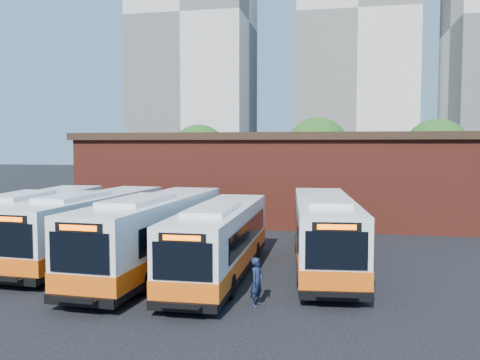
% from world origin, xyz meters
% --- Properties ---
extents(ground, '(220.00, 220.00, 0.00)m').
position_xyz_m(ground, '(0.00, 0.00, 0.00)').
color(ground, black).
extents(bus_farwest, '(3.61, 12.24, 3.29)m').
position_xyz_m(bus_farwest, '(-10.64, 4.24, 1.50)').
color(bus_farwest, white).
rests_on(bus_farwest, ground).
extents(bus_west, '(3.17, 12.21, 3.29)m').
position_xyz_m(bus_west, '(-7.65, 4.24, 1.50)').
color(bus_west, white).
rests_on(bus_west, ground).
extents(bus_midwest, '(3.13, 12.64, 3.42)m').
position_xyz_m(bus_midwest, '(-3.76, 2.56, 1.55)').
color(bus_midwest, white).
rests_on(bus_midwest, ground).
extents(bus_mideast, '(2.56, 11.55, 3.13)m').
position_xyz_m(bus_mideast, '(-0.65, 2.26, 1.42)').
color(bus_mideast, white).
rests_on(bus_mideast, ground).
extents(bus_east, '(3.68, 12.38, 3.33)m').
position_xyz_m(bus_east, '(3.65, 4.66, 1.51)').
color(bus_east, white).
rests_on(bus_east, ground).
extents(transit_worker, '(0.58, 0.71, 1.69)m').
position_xyz_m(transit_worker, '(1.54, -1.42, 0.85)').
color(transit_worker, '#131D38').
rests_on(transit_worker, ground).
extents(depot_building, '(28.60, 12.60, 6.40)m').
position_xyz_m(depot_building, '(0.00, 20.00, 3.26)').
color(depot_building, maroon).
rests_on(depot_building, ground).
extents(tree_west, '(6.00, 6.00, 7.65)m').
position_xyz_m(tree_west, '(-10.00, 32.00, 4.64)').
color(tree_west, '#382314').
rests_on(tree_west, ground).
extents(tree_mid, '(6.56, 6.56, 8.36)m').
position_xyz_m(tree_mid, '(2.00, 34.00, 5.08)').
color(tree_mid, '#382314').
rests_on(tree_mid, ground).
extents(tree_east, '(6.24, 6.24, 7.96)m').
position_xyz_m(tree_east, '(13.00, 31.00, 4.83)').
color(tree_east, '#382314').
rests_on(tree_east, ground).
extents(tower_left, '(20.00, 18.00, 56.20)m').
position_xyz_m(tower_left, '(-22.00, 72.00, 27.84)').
color(tower_left, beige).
rests_on(tower_left, ground).
extents(tower_center, '(22.00, 20.00, 61.20)m').
position_xyz_m(tower_center, '(7.00, 86.00, 30.34)').
color(tower_center, silver).
rests_on(tower_center, ground).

